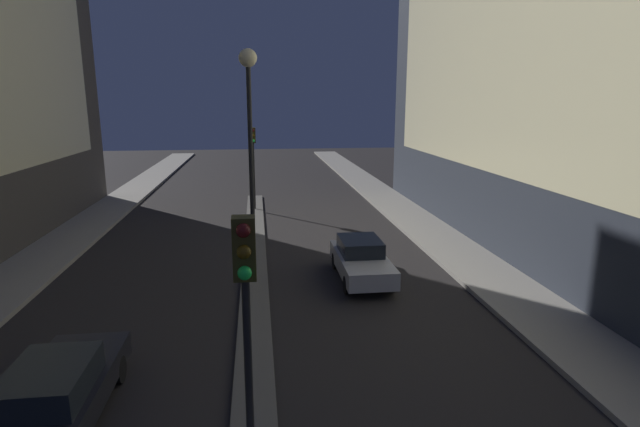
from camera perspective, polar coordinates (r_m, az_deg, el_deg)
median_strip at (r=19.89m, az=-7.47°, el=-6.21°), size 0.96×30.22×0.12m
traffic_light_near at (r=7.26m, az=-8.44°, el=-10.43°), size 0.32×0.42×4.83m
traffic_light_mid at (r=29.76m, az=-7.64°, el=7.21°), size 0.32×0.42×4.83m
street_lamp at (r=17.44m, az=-8.05°, el=11.25°), size 0.61×0.61×8.07m
car_left_lane at (r=11.94m, az=-27.87°, el=-17.70°), size 1.75×4.63×1.46m
car_right_lane at (r=18.60m, az=4.72°, el=-5.26°), size 1.74×4.30×1.48m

